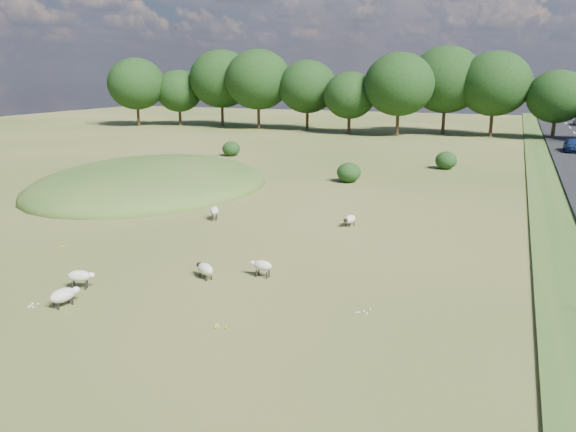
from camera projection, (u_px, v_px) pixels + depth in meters
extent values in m
plane|color=#3D581B|center=(340.00, 179.00, 44.03)|extent=(160.00, 160.00, 0.00)
ellipsoid|color=#33561E|center=(152.00, 187.00, 41.16)|extent=(16.00, 20.00, 4.00)
cylinder|color=black|center=(138.00, 114.00, 88.36)|extent=(0.44, 0.44, 3.77)
ellipsoid|color=black|center=(136.00, 84.00, 87.22)|extent=(8.81, 8.81, 7.93)
cylinder|color=black|center=(180.00, 115.00, 89.80)|extent=(0.44, 0.44, 3.12)
ellipsoid|color=black|center=(179.00, 91.00, 88.86)|extent=(7.28, 7.28, 6.55)
cylinder|color=black|center=(222.00, 113.00, 88.12)|extent=(0.44, 0.44, 4.21)
ellipsoid|color=black|center=(221.00, 79.00, 86.85)|extent=(9.83, 9.83, 8.84)
cylinder|color=black|center=(259.00, 115.00, 83.94)|extent=(0.44, 0.44, 4.18)
ellipsoid|color=black|center=(258.00, 79.00, 82.68)|extent=(9.75, 9.75, 8.78)
cylinder|color=black|center=(307.00, 118.00, 81.93)|extent=(0.44, 0.44, 3.61)
ellipsoid|color=black|center=(307.00, 87.00, 80.84)|extent=(8.41, 8.41, 7.57)
cylinder|color=black|center=(349.00, 123.00, 76.90)|extent=(0.44, 0.44, 3.02)
ellipsoid|color=black|center=(350.00, 95.00, 75.99)|extent=(7.04, 7.04, 6.34)
cylinder|color=black|center=(397.00, 121.00, 73.96)|extent=(0.44, 0.44, 3.90)
ellipsoid|color=black|center=(399.00, 84.00, 72.79)|extent=(9.09, 9.09, 8.18)
cylinder|color=black|center=(444.00, 118.00, 76.42)|extent=(0.44, 0.44, 4.22)
ellipsoid|color=black|center=(446.00, 80.00, 75.15)|extent=(9.85, 9.85, 8.86)
cylinder|color=black|center=(491.00, 121.00, 73.36)|extent=(0.44, 0.44, 3.94)
ellipsoid|color=black|center=(495.00, 84.00, 72.17)|extent=(9.20, 9.20, 8.28)
cylinder|color=black|center=(554.00, 127.00, 69.94)|extent=(0.44, 0.44, 3.09)
ellipsoid|color=black|center=(557.00, 96.00, 69.01)|extent=(7.20, 7.20, 6.48)
ellipsoid|color=black|center=(349.00, 172.00, 42.72)|extent=(1.84, 1.84, 1.50)
ellipsoid|color=black|center=(446.00, 160.00, 48.59)|extent=(1.87, 1.87, 1.53)
ellipsoid|color=black|center=(231.00, 149.00, 56.29)|extent=(1.80, 1.80, 1.47)
ellipsoid|color=beige|center=(214.00, 211.00, 31.67)|extent=(0.79, 1.00, 0.45)
ellipsoid|color=silver|center=(215.00, 208.00, 32.12)|extent=(0.31, 0.35, 0.23)
cylinder|color=black|center=(213.00, 216.00, 32.01)|extent=(0.06, 0.06, 0.32)
cylinder|color=black|center=(217.00, 216.00, 32.02)|extent=(0.06, 0.06, 0.32)
cylinder|color=black|center=(212.00, 219.00, 31.51)|extent=(0.06, 0.06, 0.32)
cylinder|color=black|center=(216.00, 218.00, 31.52)|extent=(0.06, 0.06, 0.32)
ellipsoid|color=beige|center=(205.00, 269.00, 22.65)|extent=(1.03, 0.88, 0.47)
ellipsoid|color=black|center=(199.00, 265.00, 23.02)|extent=(0.37, 0.34, 0.24)
cylinder|color=black|center=(200.00, 275.00, 22.87)|extent=(0.07, 0.07, 0.17)
cylinder|color=black|center=(205.00, 274.00, 23.00)|extent=(0.07, 0.07, 0.17)
cylinder|color=black|center=(206.00, 279.00, 22.46)|extent=(0.07, 0.07, 0.17)
cylinder|color=black|center=(211.00, 278.00, 22.59)|extent=(0.07, 0.07, 0.17)
ellipsoid|color=beige|center=(350.00, 219.00, 30.48)|extent=(0.66, 0.97, 0.45)
ellipsoid|color=black|center=(346.00, 220.00, 30.09)|extent=(0.28, 0.33, 0.23)
cylinder|color=black|center=(349.00, 226.00, 30.29)|extent=(0.06, 0.06, 0.17)
cylinder|color=black|center=(346.00, 225.00, 30.41)|extent=(0.06, 0.06, 0.17)
cylinder|color=black|center=(354.00, 224.00, 30.69)|extent=(0.06, 0.06, 0.17)
cylinder|color=black|center=(350.00, 223.00, 30.82)|extent=(0.06, 0.06, 0.17)
ellipsoid|color=beige|center=(79.00, 276.00, 21.52)|extent=(0.97, 0.77, 0.44)
ellipsoid|color=silver|center=(91.00, 275.00, 21.53)|extent=(0.34, 0.30, 0.22)
cylinder|color=black|center=(87.00, 284.00, 21.73)|extent=(0.06, 0.06, 0.31)
cylinder|color=black|center=(86.00, 286.00, 21.52)|extent=(0.06, 0.06, 0.31)
cylinder|color=black|center=(74.00, 284.00, 21.71)|extent=(0.06, 0.06, 0.31)
cylinder|color=black|center=(72.00, 286.00, 21.50)|extent=(0.06, 0.06, 0.31)
ellipsoid|color=beige|center=(63.00, 295.00, 19.91)|extent=(0.74, 1.06, 0.49)
ellipsoid|color=silver|center=(76.00, 290.00, 20.31)|extent=(0.31, 0.36, 0.25)
cylinder|color=black|center=(69.00, 301.00, 20.29)|extent=(0.07, 0.07, 0.18)
cylinder|color=black|center=(73.00, 302.00, 20.15)|extent=(0.07, 0.07, 0.18)
cylinder|color=black|center=(54.00, 306.00, 19.85)|extent=(0.07, 0.07, 0.18)
cylinder|color=black|center=(58.00, 308.00, 19.71)|extent=(0.07, 0.07, 0.18)
ellipsoid|color=beige|center=(263.00, 265.00, 22.77)|extent=(0.84, 0.48, 0.42)
ellipsoid|color=silver|center=(253.00, 263.00, 22.95)|extent=(0.28, 0.21, 0.21)
cylinder|color=black|center=(256.00, 274.00, 22.87)|extent=(0.06, 0.06, 0.30)
cylinder|color=black|center=(259.00, 272.00, 23.05)|extent=(0.06, 0.06, 0.30)
cylinder|color=black|center=(267.00, 275.00, 22.67)|extent=(0.06, 0.06, 0.30)
cylinder|color=black|center=(269.00, 274.00, 22.85)|extent=(0.06, 0.06, 0.30)
imported|color=navy|center=(573.00, 145.00, 57.74)|extent=(1.64, 4.08, 1.39)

